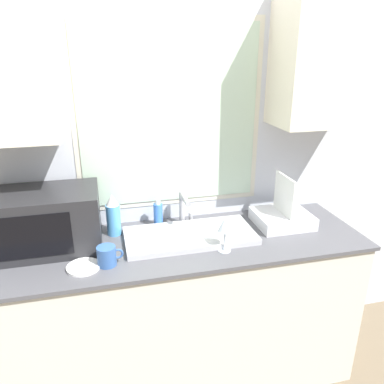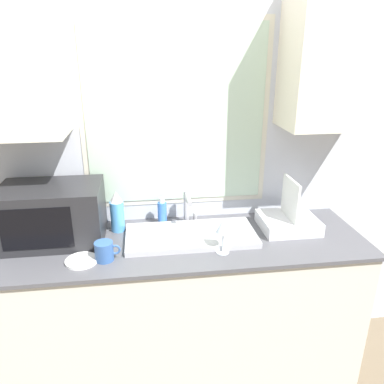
{
  "view_description": "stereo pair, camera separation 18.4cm",
  "coord_description": "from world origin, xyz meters",
  "px_view_note": "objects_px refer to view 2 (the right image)",
  "views": [
    {
      "loc": [
        -0.37,
        -1.41,
        1.84
      ],
      "look_at": [
        0.04,
        0.26,
        1.18
      ],
      "focal_mm": 35.0,
      "sensor_mm": 36.0,
      "label": 1
    },
    {
      "loc": [
        -0.19,
        -1.44,
        1.84
      ],
      "look_at": [
        0.04,
        0.26,
        1.18
      ],
      "focal_mm": 35.0,
      "sensor_mm": 36.0,
      "label": 2
    }
  ],
  "objects_px": {
    "microwave": "(52,214)",
    "dish_rack": "(288,221)",
    "wine_glass": "(223,227)",
    "mug_near_sink": "(105,251)",
    "faucet": "(188,206)",
    "soap_bottle": "(162,213)",
    "spray_bottle": "(117,212)"
  },
  "relations": [
    {
      "from": "spray_bottle",
      "to": "wine_glass",
      "type": "xyz_separation_m",
      "value": [
        0.52,
        -0.31,
        0.03
      ]
    },
    {
      "from": "microwave",
      "to": "dish_rack",
      "type": "xyz_separation_m",
      "value": [
        1.26,
        -0.04,
        -0.1
      ]
    },
    {
      "from": "microwave",
      "to": "spray_bottle",
      "type": "height_order",
      "value": "microwave"
    },
    {
      "from": "microwave",
      "to": "spray_bottle",
      "type": "xyz_separation_m",
      "value": [
        0.32,
        0.07,
        -0.04
      ]
    },
    {
      "from": "dish_rack",
      "to": "wine_glass",
      "type": "distance_m",
      "value": 0.48
    },
    {
      "from": "soap_bottle",
      "to": "mug_near_sink",
      "type": "height_order",
      "value": "soap_bottle"
    },
    {
      "from": "faucet",
      "to": "microwave",
      "type": "bearing_deg",
      "value": -172.94
    },
    {
      "from": "wine_glass",
      "to": "dish_rack",
      "type": "bearing_deg",
      "value": 26.9
    },
    {
      "from": "dish_rack",
      "to": "spray_bottle",
      "type": "height_order",
      "value": "dish_rack"
    },
    {
      "from": "dish_rack",
      "to": "soap_bottle",
      "type": "xyz_separation_m",
      "value": [
        -0.69,
        0.14,
        0.02
      ]
    },
    {
      "from": "faucet",
      "to": "spray_bottle",
      "type": "bearing_deg",
      "value": -176.62
    },
    {
      "from": "soap_bottle",
      "to": "spray_bottle",
      "type": "bearing_deg",
      "value": -170.44
    },
    {
      "from": "dish_rack",
      "to": "soap_bottle",
      "type": "height_order",
      "value": "dish_rack"
    },
    {
      "from": "faucet",
      "to": "soap_bottle",
      "type": "bearing_deg",
      "value": 172.68
    },
    {
      "from": "microwave",
      "to": "soap_bottle",
      "type": "distance_m",
      "value": 0.58
    },
    {
      "from": "microwave",
      "to": "dish_rack",
      "type": "distance_m",
      "value": 1.26
    },
    {
      "from": "dish_rack",
      "to": "soap_bottle",
      "type": "bearing_deg",
      "value": 168.25
    },
    {
      "from": "microwave",
      "to": "mug_near_sink",
      "type": "height_order",
      "value": "microwave"
    },
    {
      "from": "spray_bottle",
      "to": "wine_glass",
      "type": "relative_size",
      "value": 1.24
    },
    {
      "from": "microwave",
      "to": "wine_glass",
      "type": "height_order",
      "value": "microwave"
    },
    {
      "from": "faucet",
      "to": "spray_bottle",
      "type": "xyz_separation_m",
      "value": [
        -0.39,
        -0.02,
        -0.01
      ]
    },
    {
      "from": "soap_bottle",
      "to": "wine_glass",
      "type": "relative_size",
      "value": 0.89
    },
    {
      "from": "spray_bottle",
      "to": "mug_near_sink",
      "type": "xyz_separation_m",
      "value": [
        -0.05,
        -0.31,
        -0.06
      ]
    },
    {
      "from": "mug_near_sink",
      "to": "faucet",
      "type": "bearing_deg",
      "value": 37.08
    },
    {
      "from": "spray_bottle",
      "to": "wine_glass",
      "type": "bearing_deg",
      "value": -30.98
    },
    {
      "from": "faucet",
      "to": "mug_near_sink",
      "type": "height_order",
      "value": "faucet"
    },
    {
      "from": "microwave",
      "to": "wine_glass",
      "type": "relative_size",
      "value": 2.73
    },
    {
      "from": "microwave",
      "to": "wine_glass",
      "type": "distance_m",
      "value": 0.88
    },
    {
      "from": "dish_rack",
      "to": "faucet",
      "type": "bearing_deg",
      "value": 167.1
    },
    {
      "from": "soap_bottle",
      "to": "wine_glass",
      "type": "bearing_deg",
      "value": -52.25
    },
    {
      "from": "microwave",
      "to": "dish_rack",
      "type": "relative_size",
      "value": 1.67
    },
    {
      "from": "spray_bottle",
      "to": "soap_bottle",
      "type": "bearing_deg",
      "value": 9.56
    }
  ]
}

